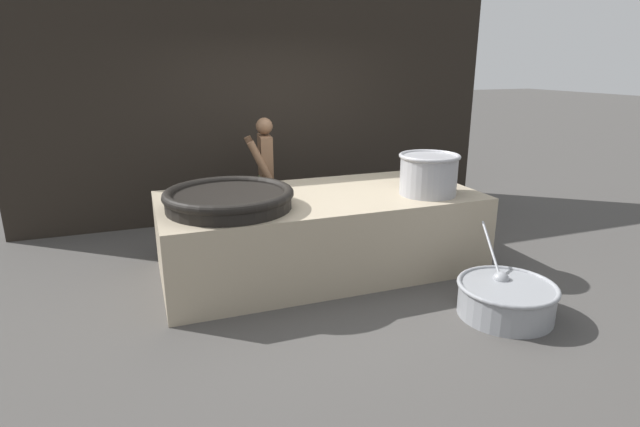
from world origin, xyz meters
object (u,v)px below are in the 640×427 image
(giant_wok_near, at_px, (229,198))
(cook, at_px, (265,173))
(prep_bowl_vegetables, at_px, (506,298))
(stock_pot, at_px, (429,173))

(giant_wok_near, distance_m, cook, 1.63)
(cook, height_order, prep_bowl_vegetables, cook)
(stock_pot, height_order, prep_bowl_vegetables, stock_pot)
(prep_bowl_vegetables, bearing_deg, stock_pot, 94.26)
(giant_wok_near, height_order, cook, cook)
(prep_bowl_vegetables, bearing_deg, giant_wok_near, 146.66)
(stock_pot, distance_m, prep_bowl_vegetables, 1.48)
(giant_wok_near, height_order, prep_bowl_vegetables, giant_wok_near)
(stock_pot, distance_m, cook, 2.12)
(cook, xyz_separation_m, prep_bowl_vegetables, (1.40, -2.85, -0.63))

